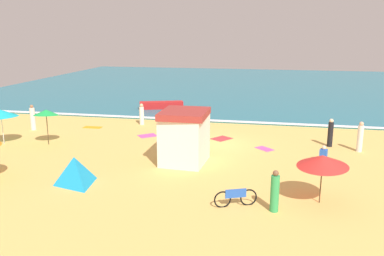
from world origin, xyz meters
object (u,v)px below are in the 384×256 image
object	(u,v)px
beachgoer_3	(330,133)
beachgoer_4	(33,118)
beach_umbrella_3	(46,113)
lifeguard_cabana	(185,136)
beachgoer_2	(142,115)
small_boat_0	(161,105)
beachgoer_5	(323,154)
beachgoer_8	(360,137)
beachgoer_1	(192,123)
beach_umbrella_5	(1,114)
beachgoer_0	(186,120)
beachgoer_6	(275,192)
parked_bicycle	(236,197)
beach_umbrella_2	(323,161)
beach_tent	(75,169)

from	to	relation	value
beachgoer_3	beachgoer_4	size ratio (longest dim) A/B	0.95
beach_umbrella_3	lifeguard_cabana	bearing A→B (deg)	-10.58
beachgoer_2	small_boat_0	distance (m)	6.02
beachgoer_4	beachgoer_5	bearing A→B (deg)	-9.47
lifeguard_cabana	beachgoer_2	size ratio (longest dim) A/B	1.77
beachgoer_5	beachgoer_8	bearing A→B (deg)	46.21
beachgoer_3	beachgoer_1	bearing A→B (deg)	173.18
beach_umbrella_5	beachgoer_4	bearing A→B (deg)	95.15
beachgoer_0	beachgoer_8	distance (m)	12.45
beachgoer_4	beachgoer_6	world-z (taller)	beachgoer_4
beach_umbrella_5	beachgoer_1	bearing A→B (deg)	22.84
beach_umbrella_5	parked_bicycle	distance (m)	16.50
beachgoer_4	beach_umbrella_3	bearing A→B (deg)	-45.98
beachgoer_1	beachgoer_2	size ratio (longest dim) A/B	1.03
beach_umbrella_2	beachgoer_2	bearing A→B (deg)	134.31
parked_bicycle	beachgoer_0	bearing A→B (deg)	110.52
beachgoer_1	beachgoer_2	distance (m)	4.88
beach_umbrella_3	beach_umbrella_5	distance (m)	2.83
beach_umbrella_5	parked_bicycle	world-z (taller)	beach_umbrella_5
beach_umbrella_3	beachgoer_3	distance (m)	17.54
beachgoer_3	parked_bicycle	bearing A→B (deg)	-116.06
beach_umbrella_2	beachgoer_8	size ratio (longest dim) A/B	1.62
beach_umbrella_2	beachgoer_0	world-z (taller)	beach_umbrella_2
beach_umbrella_5	beachgoer_3	world-z (taller)	beach_umbrella_5
beachgoer_2	beachgoer_5	size ratio (longest dim) A/B	1.78
beachgoer_0	beach_umbrella_5	bearing A→B (deg)	-143.20
beach_umbrella_2	beachgoer_6	bearing A→B (deg)	-146.80
parked_bicycle	beach_umbrella_3	bearing A→B (deg)	151.48
beach_umbrella_5	beachgoer_3	xyz separation A→B (m)	(20.00, 3.61, -1.13)
parked_bicycle	beachgoer_5	size ratio (longest dim) A/B	1.86
beachgoer_5	beachgoer_8	distance (m)	3.33
beachgoer_0	beachgoer_3	xyz separation A→B (m)	(9.96, -3.91, 0.49)
beachgoer_6	beachgoer_8	distance (m)	10.43
beach_umbrella_2	small_boat_0	world-z (taller)	beach_umbrella_2
beachgoer_1	beachgoer_2	bearing A→B (deg)	152.62
lifeguard_cabana	small_boat_0	xyz separation A→B (m)	(-5.34, 14.12, -1.04)
lifeguard_cabana	beachgoer_1	distance (m)	5.96
lifeguard_cabana	small_boat_0	distance (m)	15.13
beachgoer_2	beachgoer_4	world-z (taller)	beachgoer_4
beachgoer_1	beachgoer_8	bearing A→B (deg)	-9.89
beach_tent	beachgoer_5	size ratio (longest dim) A/B	2.88
beachgoer_0	beachgoer_5	bearing A→B (deg)	-37.30
beach_umbrella_5	small_boat_0	world-z (taller)	beach_umbrella_5
beach_umbrella_5	beachgoer_6	world-z (taller)	beach_umbrella_5
lifeguard_cabana	beachgoer_1	size ratio (longest dim) A/B	1.72
beach_umbrella_5	beachgoer_6	xyz separation A→B (m)	(16.73, -6.39, -1.17)
beachgoer_8	small_boat_0	world-z (taller)	beachgoer_8
beachgoer_5	beach_umbrella_3	bearing A→B (deg)	179.84
parked_bicycle	lifeguard_cabana	bearing A→B (deg)	122.95
beachgoer_0	beachgoer_2	world-z (taller)	beachgoer_2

